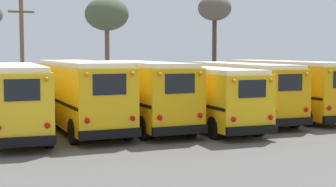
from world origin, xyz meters
The scene contains 11 objects.
ground_plane centered at (0.00, 0.00, 0.00)m, with size 160.00×160.00×0.00m, color #5B5956.
school_bus_0 centered at (-7.57, -0.17, 1.76)m, with size 2.65×10.21×3.23m.
school_bus_1 centered at (-4.54, 0.38, 1.83)m, with size 3.01×10.31×3.35m.
school_bus_2 centered at (-1.51, -0.10, 1.81)m, with size 2.84×9.49×3.32m.
school_bus_3 centered at (1.51, -0.87, 1.66)m, with size 2.51×9.76×3.03m.
school_bus_4 centered at (4.54, 0.92, 1.73)m, with size 2.60×10.25×3.17m.
school_bus_5 centered at (7.57, 1.13, 1.77)m, with size 2.60×10.29×3.27m.
utility_pole centered at (-6.05, 13.48, 3.90)m, with size 1.80×0.29×7.51m.
bare_tree_1 centered at (2.64, 23.49, 7.24)m, with size 4.16×4.16×8.89m.
bare_tree_2 centered at (11.22, 17.91, 7.49)m, with size 3.03×3.03×8.85m.
fence_line centered at (0.00, 7.65, 1.00)m, with size 23.19×0.06×1.42m.
Camera 1 is at (-9.35, -24.39, 3.84)m, focal length 55.00 mm.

